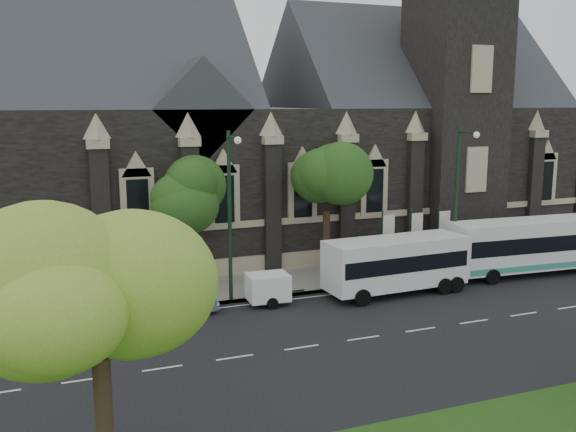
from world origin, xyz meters
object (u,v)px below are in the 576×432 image
banner_flag_left (386,237)px  banner_flag_center (414,234)px  tour_coach (539,244)px  street_lamp_near (459,193)px  tree_walk_left (181,188)px  sedan (168,301)px  box_trailer (268,287)px  tree_walk_right (329,179)px  car_far_red (67,323)px  banner_flag_right (442,232)px  shuttle_bus (396,262)px  street_lamp_mid (231,207)px  tree_park_near (106,273)px

banner_flag_left → banner_flag_center: (2.00, 0.00, 0.00)m
tour_coach → street_lamp_near: bearing=170.4°
tree_walk_left → sedan: bearing=-111.1°
tour_coach → banner_flag_center: bearing=159.2°
box_trailer → sedan: bearing=-177.5°
tree_walk_left → tour_coach: tree_walk_left is taller
tree_walk_right → car_far_red: tree_walk_right is taller
banner_flag_right → sedan: banner_flag_right is taller
tour_coach → shuttle_bus: (-10.29, -0.40, -0.07)m
banner_flag_center → car_far_red: (-20.59, -3.98, -1.75)m
banner_flag_center → box_trailer: 11.09m
tree_walk_left → sedan: 6.93m
tree_walk_right → banner_flag_center: tree_walk_right is taller
street_lamp_mid → tour_coach: (19.18, -1.21, -3.27)m
tree_walk_left → tour_coach: (20.98, -4.82, -3.89)m
box_trailer → banner_flag_right: bearing=15.4°
tree_park_near → shuttle_bus: size_ratio=1.06×
banner_flag_right → street_lamp_near: bearing=-98.6°
shuttle_bus → car_far_red: 17.24m
street_lamp_mid → banner_flag_center: street_lamp_mid is taller
banner_flag_center → tree_walk_right: bearing=161.4°
box_trailer → banner_flag_center: bearing=17.7°
tree_walk_right → car_far_red: 17.32m
banner_flag_right → box_trailer: size_ratio=1.29×
box_trailer → car_far_red: (-9.97, -1.13, -0.29)m
shuttle_bus → car_far_red: size_ratio=2.18×
sedan → shuttle_bus: bearing=-97.2°
tree_walk_left → street_lamp_mid: street_lamp_mid is taller
shuttle_bus → sedan: (-12.43, 0.69, -0.99)m
tour_coach → shuttle_bus: bearing=-174.2°
tree_walk_right → tree_walk_left: 9.01m
shuttle_bus → car_far_red: bearing=179.2°
street_lamp_near → car_far_red: 22.85m
car_far_red → shuttle_bus: bearing=-90.0°
tree_walk_left → street_lamp_mid: (1.80, -3.61, -0.62)m
tree_walk_left → banner_flag_right: size_ratio=1.91×
street_lamp_near → shuttle_bus: (-5.11, -1.61, -3.33)m
street_lamp_mid → car_far_red: (-8.31, -2.07, -4.48)m
banner_flag_right → tree_park_near: bearing=-141.1°
tour_coach → box_trailer: 17.54m
tree_park_near → car_far_red: size_ratio=2.30×
street_lamp_mid → banner_flag_center: size_ratio=2.25×
shuttle_bus → box_trailer: 7.30m
banner_flag_left → shuttle_bus: size_ratio=0.49×
tree_walk_left → car_far_red: tree_walk_left is taller
tour_coach → car_far_red: bearing=-174.7°
street_lamp_near → shuttle_bus: 6.32m
street_lamp_mid → tree_walk_right: bearing=26.6°
banner_flag_center → car_far_red: 21.05m
street_lamp_near → street_lamp_mid: 14.00m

